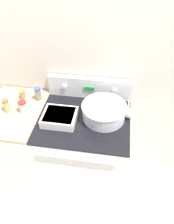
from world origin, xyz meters
The scene contains 12 objects.
ground_plane centered at (0.00, 0.00, 0.00)m, with size 12.00×12.00×0.00m, color beige.
kitchen_wall centered at (0.00, 0.68, 1.25)m, with size 8.00×0.05×2.50m.
stove_range centered at (0.00, 0.32, 0.46)m, with size 0.74×0.68×0.91m.
control_panel centered at (0.00, 0.62, 1.01)m, with size 0.74×0.07×0.20m.
side_counter centered at (-0.60, 0.32, 0.46)m, with size 0.47×0.65×0.92m.
mixing_bowl centered at (0.15, 0.36, 0.98)m, with size 0.36×0.36×0.13m.
casserole_dish centered at (-0.19, 0.27, 0.95)m, with size 0.26×0.23×0.07m.
ladle centered at (0.35, 0.41, 0.95)m, with size 0.08×0.32×0.08m.
spice_jar_blue_cap centered at (-0.44, 0.50, 0.98)m, with size 0.05×0.05×0.12m.
spice_jar_red_cap centered at (-0.51, 0.32, 0.98)m, with size 0.07×0.07×0.10m.
spice_jar_orange_cap centered at (-0.58, 0.49, 0.96)m, with size 0.05×0.05×0.08m.
spice_jar_brown_cap centered at (-0.64, 0.31, 0.98)m, with size 0.05×0.05×0.11m.
Camera 1 is at (0.22, -0.95, 2.12)m, focal length 35.00 mm.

